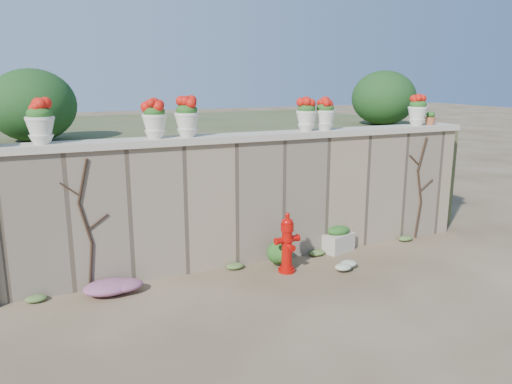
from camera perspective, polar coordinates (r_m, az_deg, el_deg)
name	(u,v)px	position (r m, az deg, el deg)	size (l,w,h in m)	color
ground	(310,301)	(6.97, 6.22, -12.33)	(80.00, 80.00, 0.00)	#503D28
stone_wall	(256,201)	(8.14, 0.02, -1.00)	(8.00, 0.40, 2.00)	#8D795E
wall_cap	(256,136)	(7.95, 0.02, 6.36)	(8.10, 0.52, 0.10)	#BFB5A1
raised_fill	(197,168)	(11.08, -6.76, 2.69)	(9.00, 6.00, 2.00)	#384C23
back_shrub_left	(32,105)	(8.42, -24.19, 9.03)	(1.30, 1.30, 1.10)	#143814
back_shrub_right	(384,98)	(10.71, 14.39, 10.37)	(1.30, 1.30, 1.10)	#143814
vine_left	(86,224)	(7.29, -18.82, -3.48)	(0.60, 0.04, 1.91)	black
vine_right	(420,187)	(9.72, 18.23, 0.60)	(0.60, 0.04, 1.91)	black
fire_hydrant	(287,243)	(7.75, 3.58, -5.80)	(0.41, 0.29, 0.95)	#B70B07
planter_box	(338,240)	(8.83, 9.37, -5.38)	(0.62, 0.47, 0.45)	#BFB5A1
green_shrub	(287,251)	(8.02, 3.51, -6.78)	(0.55, 0.49, 0.52)	#1E5119
magenta_clump	(114,284)	(7.39, -15.95, -10.11)	(1.00, 0.67, 0.27)	#CF29AC
white_flowers	(345,265)	(8.04, 10.18, -8.20)	(0.51, 0.40, 0.18)	white
urn_pot_0	(40,122)	(7.23, -23.46, 7.34)	(0.37, 0.37, 0.59)	silver
urn_pot_1	(155,119)	(7.41, -11.52, 8.16)	(0.36, 0.36, 0.56)	silver
urn_pot_2	(187,118)	(7.53, -7.91, 8.43)	(0.37, 0.37, 0.58)	silver
urn_pot_3	(306,115)	(8.33, 5.78, 8.77)	(0.34, 0.34, 0.53)	silver
urn_pot_4	(325,114)	(8.51, 7.90, 8.80)	(0.34, 0.34, 0.53)	silver
urn_pot_5	(418,110)	(9.70, 17.98, 8.86)	(0.35, 0.35, 0.55)	silver
terracotta_pot	(430,119)	(9.93, 19.29, 7.89)	(0.20, 0.20, 0.23)	#B25C36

